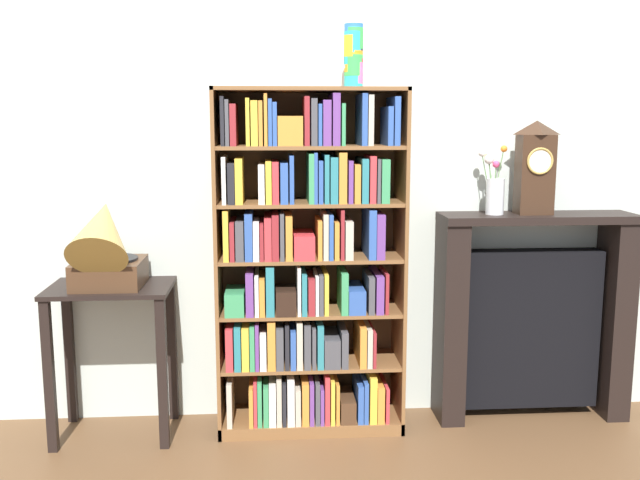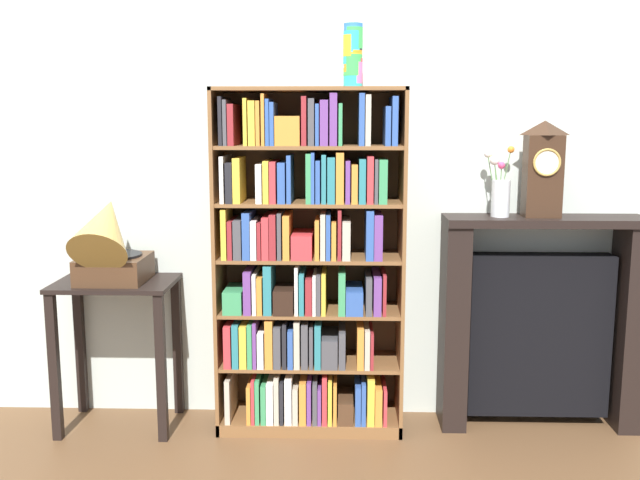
{
  "view_description": "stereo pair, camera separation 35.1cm",
  "coord_description": "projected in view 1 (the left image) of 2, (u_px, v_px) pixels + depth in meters",
  "views": [
    {
      "loc": [
        -0.2,
        -3.39,
        1.55
      ],
      "look_at": [
        0.05,
        0.06,
        0.96
      ],
      "focal_mm": 40.06,
      "sensor_mm": 36.0,
      "label": 1
    },
    {
      "loc": [
        0.15,
        -3.4,
        1.55
      ],
      "look_at": [
        0.05,
        0.06,
        0.96
      ],
      "focal_mm": 40.06,
      "sensor_mm": 36.0,
      "label": 2
    }
  ],
  "objects": [
    {
      "name": "mantel_clock",
      "position": [
        535.0,
        168.0,
        3.56
      ],
      "size": [
        0.17,
        0.13,
        0.47
      ],
      "color": "#382316",
      "rests_on": "fireplace_mantel"
    },
    {
      "name": "bookshelf",
      "position": [
        306.0,
        272.0,
        3.52
      ],
      "size": [
        0.92,
        0.34,
        1.7
      ],
      "color": "brown",
      "rests_on": "ground"
    },
    {
      "name": "flower_vase",
      "position": [
        494.0,
        190.0,
        3.57
      ],
      "size": [
        0.15,
        0.11,
        0.34
      ],
      "color": "silver",
      "rests_on": "fireplace_mantel"
    },
    {
      "name": "gramophone",
      "position": [
        104.0,
        245.0,
        3.33
      ],
      "size": [
        0.32,
        0.49,
        0.5
      ],
      "color": "#472D1C",
      "rests_on": "side_table_left"
    },
    {
      "name": "fireplace_mantel",
      "position": [
        531.0,
        318.0,
        3.72
      ],
      "size": [
        0.99,
        0.27,
        1.08
      ],
      "color": "black",
      "rests_on": "ground"
    },
    {
      "name": "cup_stack",
      "position": [
        353.0,
        56.0,
        3.34
      ],
      "size": [
        0.09,
        0.09,
        0.29
      ],
      "color": "#28B2B7",
      "rests_on": "bookshelf"
    },
    {
      "name": "ground_plane",
      "position": [
        311.0,
        432.0,
        3.61
      ],
      "size": [
        7.51,
        6.4,
        0.02
      ],
      "primitive_type": "cube",
      "color": "brown"
    },
    {
      "name": "side_table_left",
      "position": [
        112.0,
        327.0,
        3.48
      ],
      "size": [
        0.58,
        0.41,
        0.76
      ],
      "color": "black",
      "rests_on": "ground"
    },
    {
      "name": "wall_back",
      "position": [
        326.0,
        169.0,
        3.67
      ],
      "size": [
        4.51,
        0.08,
        2.6
      ],
      "primitive_type": "cube",
      "color": "beige",
      "rests_on": "ground"
    }
  ]
}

